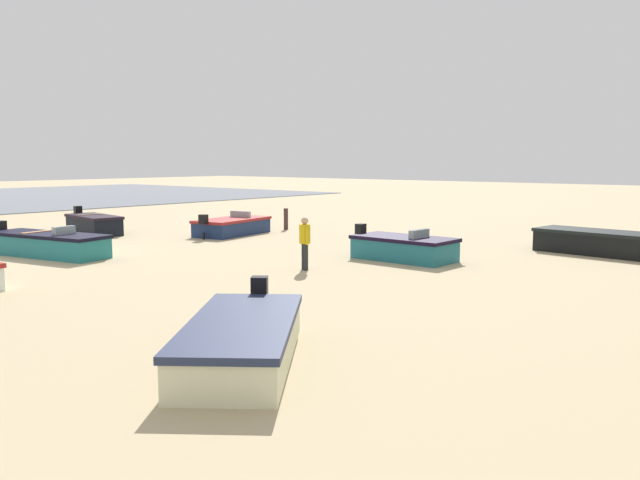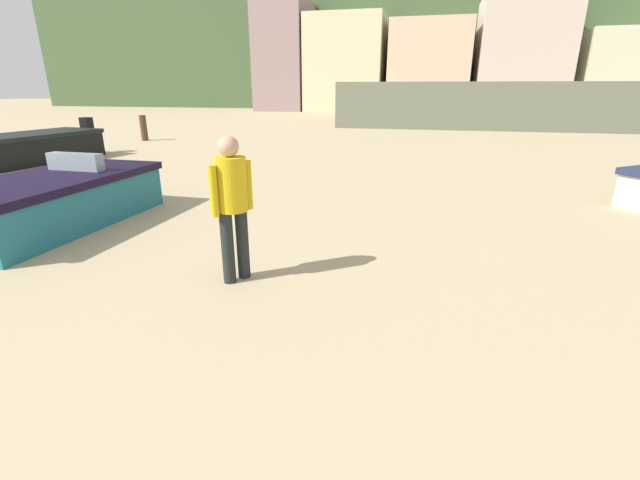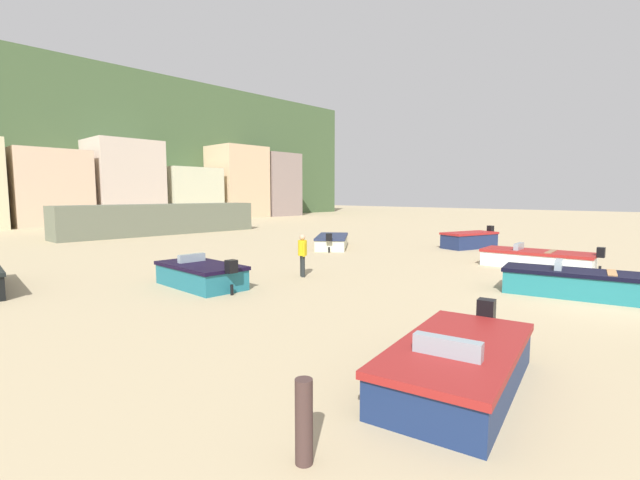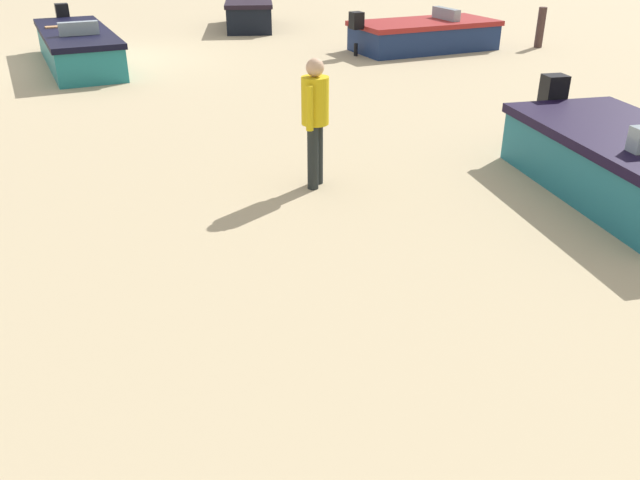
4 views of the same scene
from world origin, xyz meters
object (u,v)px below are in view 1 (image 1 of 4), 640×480
at_px(boat_black_6, 602,243).
at_px(boat_navy_7, 232,226).
at_px(boat_teal_5, 48,244).
at_px(beach_walker_foreground, 305,239).
at_px(boat_cream_1, 242,340).
at_px(boat_teal_4, 404,248).
at_px(mooring_post_near_water, 286,219).
at_px(boat_black_2, 94,224).

distance_m(boat_black_6, boat_navy_7, 15.24).
bearing_deg(boat_teal_5, beach_walker_foreground, 100.61).
relative_size(boat_cream_1, beach_walker_foreground, 2.69).
distance_m(boat_teal_4, boat_teal_5, 12.32).
distance_m(boat_teal_5, mooring_post_near_water, 11.72).
height_order(boat_cream_1, beach_walker_foreground, beach_walker_foreground).
bearing_deg(beach_walker_foreground, boat_black_2, 25.99).
relative_size(boat_teal_4, mooring_post_near_water, 3.61).
distance_m(boat_teal_4, boat_navy_7, 10.03).
bearing_deg(mooring_post_near_water, boat_black_2, -37.67).
bearing_deg(boat_black_2, boat_black_6, 120.99).
distance_m(boat_black_6, mooring_post_near_water, 14.30).
bearing_deg(boat_cream_1, boat_black_2, -62.15).
xyz_separation_m(boat_black_2, boat_black_6, (-8.03, 19.64, -0.01)).
bearing_deg(boat_cream_1, mooring_post_near_water, -86.63).
distance_m(mooring_post_near_water, beach_walker_foreground, 11.65).
height_order(boat_black_2, boat_black_6, boat_black_2).
bearing_deg(boat_navy_7, mooring_post_near_water, 72.54).
bearing_deg(boat_teal_5, boat_teal_4, 114.22).
bearing_deg(boat_teal_4, boat_navy_7, -96.76).
relative_size(boat_black_2, boat_teal_4, 1.01).
bearing_deg(boat_black_6, boat_teal_4, 146.18).
height_order(boat_black_2, boat_teal_5, boat_black_2).
bearing_deg(beach_walker_foreground, boat_black_6, -91.94).
distance_m(boat_cream_1, beach_walker_foreground, 9.18).
bearing_deg(mooring_post_near_water, beach_walker_foreground, 45.57).
xyz_separation_m(boat_cream_1, boat_teal_4, (-11.17, -3.96, 0.04)).
xyz_separation_m(boat_cream_1, boat_navy_7, (-12.55, -13.89, 0.01)).
xyz_separation_m(boat_teal_5, boat_black_6, (-12.77, 14.72, 0.01)).
height_order(boat_teal_4, boat_teal_5, boat_teal_5).
distance_m(boat_teal_5, beach_walker_foreground, 9.48).
relative_size(boat_teal_5, boat_black_6, 1.05).
distance_m(boat_black_2, boat_teal_4, 15.12).
height_order(boat_teal_5, boat_navy_7, boat_teal_5).
distance_m(boat_cream_1, boat_black_2, 20.80).
height_order(boat_black_2, boat_teal_4, boat_black_2).
relative_size(boat_teal_4, boat_navy_7, 0.90).
bearing_deg(boat_black_6, beach_walker_foreground, 153.51).
relative_size(boat_black_2, mooring_post_near_water, 3.65).
xyz_separation_m(boat_black_2, beach_walker_foreground, (1.18, 13.69, 0.51)).
bearing_deg(boat_black_6, boat_navy_7, 112.39).
distance_m(boat_cream_1, boat_black_6, 16.77).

